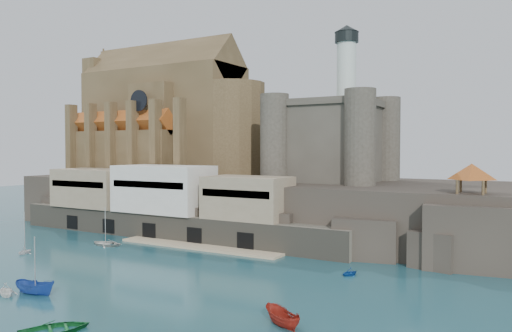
{
  "coord_description": "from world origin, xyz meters",
  "views": [
    {
      "loc": [
        50.46,
        -47.1,
        16.12
      ],
      "look_at": [
        4.7,
        32.0,
        12.93
      ],
      "focal_mm": 35.0,
      "sensor_mm": 36.0,
      "label": 1
    }
  ],
  "objects_px": {
    "church": "(169,122)",
    "pavilion": "(472,174)",
    "castle_keep": "(333,137)",
    "boat_2": "(35,294)",
    "boat_1": "(6,295)"
  },
  "relations": [
    {
      "from": "church",
      "to": "pavilion",
      "type": "xyz_separation_m",
      "value": [
        66.13,
        -15.85,
        -9.4
      ]
    },
    {
      "from": "church",
      "to": "castle_keep",
      "type": "xyz_separation_m",
      "value": [
        40.21,
        -0.78,
        -3.81
      ]
    },
    {
      "from": "church",
      "to": "castle_keep",
      "type": "relative_size",
      "value": 1.6
    },
    {
      "from": "church",
      "to": "castle_keep",
      "type": "bearing_deg",
      "value": -1.11
    },
    {
      "from": "castle_keep",
      "to": "boat_2",
      "type": "distance_m",
      "value": 57.94
    },
    {
      "from": "church",
      "to": "boat_2",
      "type": "height_order",
      "value": "church"
    },
    {
      "from": "castle_keep",
      "to": "boat_2",
      "type": "relative_size",
      "value": 5.69
    },
    {
      "from": "church",
      "to": "pavilion",
      "type": "height_order",
      "value": "church"
    },
    {
      "from": "castle_keep",
      "to": "boat_1",
      "type": "xyz_separation_m",
      "value": [
        -16.55,
        -55.06,
        -18.31
      ]
    },
    {
      "from": "pavilion",
      "to": "boat_1",
      "type": "xyz_separation_m",
      "value": [
        -42.47,
        -39.98,
        -12.73
      ]
    },
    {
      "from": "church",
      "to": "castle_keep",
      "type": "height_order",
      "value": "church"
    },
    {
      "from": "castle_keep",
      "to": "boat_1",
      "type": "distance_m",
      "value": 60.34
    },
    {
      "from": "boat_1",
      "to": "church",
      "type": "bearing_deg",
      "value": 44.17
    },
    {
      "from": "church",
      "to": "pavilion",
      "type": "relative_size",
      "value": 7.34
    },
    {
      "from": "castle_keep",
      "to": "boat_2",
      "type": "xyz_separation_m",
      "value": [
        -14.15,
        -53.11,
        -18.31
      ]
    }
  ]
}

